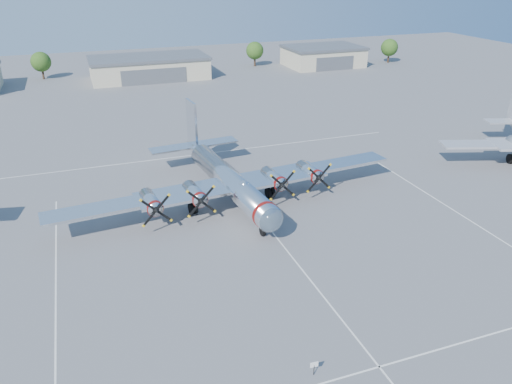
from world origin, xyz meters
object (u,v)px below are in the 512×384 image
object	(u,v)px
tree_west	(41,62)
main_bomber_b29	(227,199)
hangar_east	(323,56)
tree_east	(255,51)
info_placard	(314,366)
tree_far_east	(389,48)
hangar_center	(149,67)

from	to	relation	value
tree_west	main_bomber_b29	distance (m)	84.67
hangar_east	tree_east	size ratio (longest dim) A/B	3.10
hangar_east	main_bomber_b29	world-z (taller)	hangar_east
hangar_east	info_placard	xyz separation A→B (m)	(-52.78, -103.02, -1.91)
hangar_east	info_placard	bearing A→B (deg)	-117.13
hangar_east	tree_far_east	distance (m)	20.15
tree_west	info_placard	bearing A→B (deg)	-79.68
tree_west	main_bomber_b29	bearing A→B (deg)	-74.35
info_placard	main_bomber_b29	bearing A→B (deg)	88.83
tree_west	tree_far_east	size ratio (longest dim) A/B	1.00
hangar_east	tree_far_east	world-z (taller)	tree_far_east
tree_east	tree_far_east	size ratio (longest dim) A/B	1.00
tree_far_east	info_placard	world-z (taller)	tree_far_east
tree_far_east	main_bomber_b29	size ratio (longest dim) A/B	0.16
hangar_center	tree_west	bearing A→B (deg)	162.18
tree_far_east	tree_east	bearing A→B (deg)	168.11
main_bomber_b29	tree_east	bearing A→B (deg)	62.45
hangar_center	tree_far_east	xyz separation A→B (m)	(68.00, -1.96, 1.51)
hangar_east	tree_west	bearing A→B (deg)	173.72
tree_far_east	info_placard	size ratio (longest dim) A/B	5.78
hangar_east	info_placard	size ratio (longest dim) A/B	17.93
hangar_center	info_placard	distance (m)	103.15
tree_far_east	main_bomber_b29	distance (m)	100.24
tree_east	info_placard	size ratio (longest dim) A/B	5.78
tree_east	hangar_east	bearing A→B (deg)	-18.54
hangar_center	tree_east	bearing A→B (deg)	11.38
tree_west	tree_far_east	world-z (taller)	same
hangar_center	hangar_east	xyz separation A→B (m)	(48.00, 0.00, 0.00)
main_bomber_b29	hangar_east	bearing A→B (deg)	50.15
tree_west	main_bomber_b29	size ratio (longest dim) A/B	0.16
hangar_center	tree_far_east	world-z (taller)	tree_far_east
hangar_center	tree_west	size ratio (longest dim) A/B	4.31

